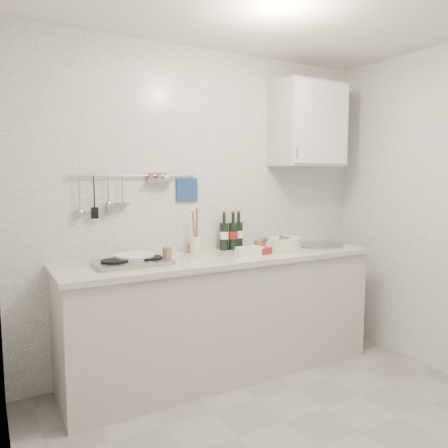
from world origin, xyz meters
The scene contains 15 objects.
back_wall centered at (0.00, 1.40, 1.25)m, with size 3.00×0.02×2.50m, color silver.
wall_left centered at (-1.50, 0.00, 1.25)m, with size 0.02×2.80×2.50m, color silver.
counter centered at (0.01, 1.10, 0.43)m, with size 2.44×0.64×0.96m.
wall_rail centered at (-0.60, 1.37, 1.43)m, with size 0.98×0.09×0.34m.
wall_cabinet centered at (0.90, 1.22, 1.95)m, with size 0.60×0.38×0.70m.
plate_stack_hob centered at (-0.67, 1.17, 0.95)m, with size 0.31×0.30×0.05m.
plate_stack_sink centered at (0.55, 1.08, 0.97)m, with size 0.32×0.31×0.11m.
wine_bottles centered at (0.20, 1.31, 1.07)m, with size 0.21×0.10×0.31m.
butter_dish centered at (0.19, 1.03, 0.95)m, with size 0.20×0.10×0.06m, color white.
strawberry_punnet centered at (0.31, 1.03, 0.94)m, with size 0.11×0.11×0.05m, color #B51424.
utensil_crock centered at (-0.14, 1.28, 1.00)m, with size 0.08×0.08×0.35m.
jar_a centered at (-0.16, 1.31, 0.96)m, with size 0.07×0.07×0.08m.
jar_b centered at (0.51, 1.29, 0.96)m, with size 0.07×0.07×0.08m.
jar_c centered at (0.39, 1.20, 0.96)m, with size 0.07×0.07×0.08m.
jar_d centered at (-0.46, 1.07, 0.98)m, with size 0.07×0.07×0.11m.
Camera 1 is at (-1.57, -1.74, 1.52)m, focal length 35.00 mm.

